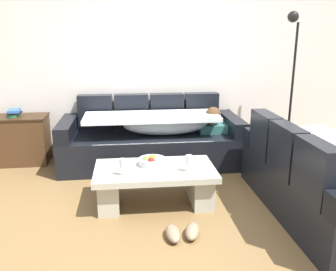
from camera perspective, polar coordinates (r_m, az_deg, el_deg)
The scene contains 12 objects.
ground_plane at distance 3.41m, azimuth 2.95°, elevation -13.58°, with size 14.00×14.00×0.00m, color brown.
back_wall at distance 5.12m, azimuth -0.88°, elevation 12.12°, with size 9.00×0.10×2.70m, color silver.
couch_along_wall at distance 4.76m, azimuth -2.22°, elevation -0.63°, with size 2.33×0.92×0.88m.
couch_near_window at distance 3.72m, azimuth 23.01°, elevation -6.63°, with size 0.92×1.95×0.88m.
coffee_table at distance 3.67m, azimuth -2.07°, elevation -7.23°, with size 1.20×0.68×0.38m.
fruit_bowl at distance 3.69m, azimuth -2.60°, elevation -4.09°, with size 0.28×0.28×0.10m.
wine_glass_near_left at distance 3.42m, azimuth -7.15°, elevation -4.50°, with size 0.07×0.07×0.17m.
wine_glass_near_right at distance 3.49m, azimuth 3.35°, elevation -3.95°, with size 0.07×0.07×0.17m.
side_cabinet at distance 5.17m, azimuth -22.28°, elevation -0.62°, with size 0.72×0.44×0.64m.
book_stack_on_cabinet at distance 5.10m, azimuth -23.16°, elevation 3.33°, with size 0.18×0.24×0.09m.
floor_lamp at distance 5.05m, azimuth 18.83°, elevation 8.59°, with size 0.33×0.31×1.95m.
pair_of_shoes at distance 3.17m, azimuth 2.33°, elevation -15.05°, with size 0.33×0.30×0.09m.
Camera 1 is at (-0.51, -2.93, 1.67)m, focal length 38.54 mm.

